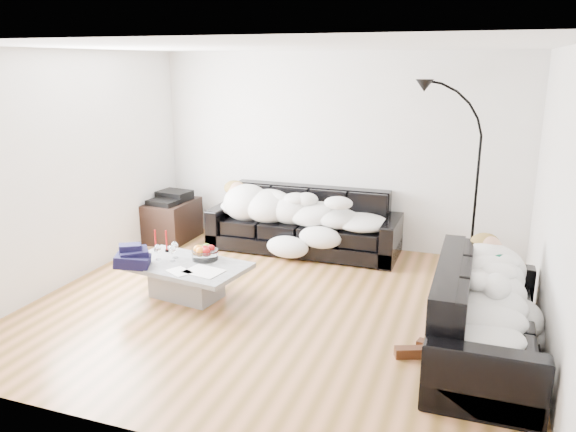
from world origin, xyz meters
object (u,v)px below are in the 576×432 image
(wine_glass_c, at_px, (172,253))
(floor_lamp, at_px, (476,189))
(coffee_table, at_px, (186,280))
(wine_glass_a, at_px, (175,250))
(fruit_bowl, at_px, (205,252))
(stereo, at_px, (171,197))
(sofa_back, at_px, (304,221))
(sleeper_back, at_px, (303,206))
(wine_glass_b, at_px, (158,252))
(sleeper_right, at_px, (489,288))
(sofa_right, at_px, (487,313))
(av_cabinet, at_px, (172,220))
(candle_right, at_px, (166,241))
(candle_left, at_px, (155,241))
(shoes, at_px, (420,350))

(wine_glass_c, relative_size, floor_lamp, 0.09)
(coffee_table, xyz_separation_m, wine_glass_a, (-0.20, 0.12, 0.28))
(fruit_bowl, xyz_separation_m, stereo, (-1.35, 1.56, 0.15))
(sofa_back, xyz_separation_m, stereo, (-1.92, -0.15, 0.21))
(sleeper_back, height_order, wine_glass_b, sleeper_back)
(sofa_back, relative_size, wine_glass_a, 13.74)
(wine_glass_b, bearing_deg, fruit_bowl, 20.08)
(sleeper_back, height_order, coffee_table, sleeper_back)
(sleeper_back, bearing_deg, sofa_back, 90.00)
(sleeper_right, xyz_separation_m, fruit_bowl, (-2.91, 0.45, -0.16))
(sofa_right, xyz_separation_m, av_cabinet, (-4.26, 2.01, -0.13))
(wine_glass_c, height_order, candle_right, candle_right)
(coffee_table, distance_m, candle_left, 0.66)
(coffee_table, distance_m, shoes, 2.58)
(coffee_table, bearing_deg, floor_lamp, 34.73)
(sofa_back, xyz_separation_m, sleeper_right, (2.34, -2.15, 0.22))
(candle_right, bearing_deg, av_cabinet, 119.07)
(coffee_table, height_order, fruit_bowl, fruit_bowl)
(sofa_right, height_order, coffee_table, sofa_right)
(wine_glass_a, bearing_deg, sleeper_back, 62.18)
(sleeper_back, xyz_separation_m, wine_glass_b, (-1.06, -1.83, -0.17))
(sleeper_back, height_order, candle_right, sleeper_back)
(sleeper_right, distance_m, coffee_table, 3.09)
(wine_glass_a, height_order, stereo, stereo)
(fruit_bowl, relative_size, shoes, 0.65)
(sofa_right, bearing_deg, wine_glass_b, 85.36)
(wine_glass_a, xyz_separation_m, av_cabinet, (-1.02, 1.63, -0.19))
(floor_lamp, bearing_deg, sleeper_right, -76.47)
(wine_glass_a, distance_m, candle_left, 0.36)
(wine_glass_b, bearing_deg, stereo, 116.63)
(sleeper_back, distance_m, candle_right, 1.92)
(shoes, bearing_deg, sleeper_back, 118.51)
(sleeper_right, bearing_deg, sofa_right, -180.00)
(sofa_right, xyz_separation_m, candle_left, (-3.57, 0.52, 0.10))
(sofa_back, height_order, wine_glass_c, sofa_back)
(sleeper_back, bearing_deg, sofa_right, -42.00)
(sleeper_right, bearing_deg, wine_glass_a, 83.29)
(shoes, distance_m, floor_lamp, 2.60)
(sleeper_right, bearing_deg, candle_left, 81.78)
(sleeper_back, relative_size, fruit_bowl, 7.41)
(sleeper_right, height_order, shoes, sleeper_right)
(sofa_right, distance_m, candle_left, 3.61)
(candle_left, bearing_deg, stereo, 114.75)
(sofa_back, height_order, stereo, sofa_back)
(fruit_bowl, bearing_deg, av_cabinet, 130.91)
(candle_left, height_order, floor_lamp, floor_lamp)
(candle_right, distance_m, shoes, 3.05)
(sofa_right, xyz_separation_m, stereo, (-4.26, 2.01, 0.21))
(candle_right, bearing_deg, wine_glass_b, -78.85)
(sleeper_back, relative_size, av_cabinet, 2.63)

